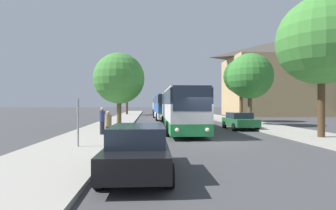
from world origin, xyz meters
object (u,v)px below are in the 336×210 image
at_px(parked_car_right_near, 240,120).
at_px(pedestrian_waiting_far, 108,125).
at_px(tree_right_mid, 250,76).
at_px(tree_right_far, 241,77).
at_px(bus_middle, 165,106).
at_px(bus_rear, 161,105).
at_px(tree_left_far, 127,84).
at_px(pedestrian_waiting_near, 102,121).
at_px(bus_front, 181,109).
at_px(bus_stop_sign, 78,117).
at_px(tree_left_near, 119,79).
at_px(tree_right_near, 321,41).
at_px(parked_car_left_curb, 138,149).

height_order(parked_car_right_near, pedestrian_waiting_far, pedestrian_waiting_far).
distance_m(tree_right_mid, tree_right_far, 6.08).
distance_m(bus_middle, tree_right_mid, 14.08).
bearing_deg(bus_rear, tree_right_far, -70.65).
height_order(pedestrian_waiting_far, tree_left_far, tree_left_far).
height_order(pedestrian_waiting_near, pedestrian_waiting_far, pedestrian_waiting_near).
xyz_separation_m(bus_front, tree_right_mid, (7.23, 4.09, 3.08)).
relative_size(pedestrian_waiting_near, tree_left_far, 0.21).
relative_size(pedestrian_waiting_near, pedestrian_waiting_far, 1.10).
distance_m(bus_front, bus_stop_sign, 9.96).
relative_size(pedestrian_waiting_near, tree_left_near, 0.27).
distance_m(tree_left_far, tree_right_near, 38.18).
relative_size(parked_car_right_near, bus_stop_sign, 1.80).
height_order(tree_right_mid, tree_right_far, tree_right_far).
relative_size(tree_left_near, tree_left_far, 0.79).
bearing_deg(parked_car_right_near, bus_middle, -71.04).
bearing_deg(tree_left_far, bus_stop_sign, -88.73).
bearing_deg(tree_right_near, bus_front, 143.93).
distance_m(bus_stop_sign, tree_right_far, 23.39).
relative_size(parked_car_left_curb, parked_car_right_near, 1.14).
xyz_separation_m(parked_car_right_near, tree_left_near, (-10.18, 1.95, 3.62)).
height_order(bus_rear, pedestrian_waiting_far, bus_rear).
relative_size(bus_stop_sign, tree_right_near, 0.27).
bearing_deg(tree_left_far, tree_right_mid, -61.61).
distance_m(bus_middle, bus_stop_sign, 24.31).
xyz_separation_m(bus_front, pedestrian_waiting_near, (-5.52, -3.28, -0.67)).
bearing_deg(bus_rear, pedestrian_waiting_far, -99.04).
bearing_deg(tree_left_near, parked_car_right_near, -10.84).
xyz_separation_m(tree_left_near, tree_right_near, (12.85, -8.42, 1.52)).
distance_m(parked_car_right_near, tree_left_near, 10.98).
height_order(bus_front, tree_left_near, tree_left_near).
relative_size(bus_front, tree_left_near, 1.88).
bearing_deg(bus_rear, tree_right_near, -80.31).
height_order(parked_car_right_near, tree_right_near, tree_right_near).
bearing_deg(pedestrian_waiting_near, bus_stop_sign, 6.24).
height_order(bus_stop_sign, tree_right_far, tree_right_far).
height_order(bus_rear, tree_left_near, tree_left_near).
xyz_separation_m(bus_rear, tree_left_near, (-5.02, -29.12, 2.49)).
bearing_deg(pedestrian_waiting_far, bus_middle, 45.57).
xyz_separation_m(tree_left_near, tree_right_mid, (12.34, 1.31, 0.43)).
bearing_deg(tree_left_far, tree_right_near, -67.88).
relative_size(pedestrian_waiting_near, tree_right_near, 0.21).
xyz_separation_m(tree_left_near, tree_right_far, (13.62, 7.22, 1.03)).
height_order(bus_front, tree_right_mid, tree_right_mid).
bearing_deg(bus_middle, tree_right_mid, -58.34).
xyz_separation_m(bus_rear, tree_right_near, (7.83, -37.54, 4.01)).
xyz_separation_m(parked_car_left_curb, tree_left_far, (-3.79, 42.28, 5.11)).
bearing_deg(tree_right_mid, tree_right_near, -86.99).
distance_m(bus_front, tree_right_mid, 8.86).
relative_size(pedestrian_waiting_far, tree_left_near, 0.25).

